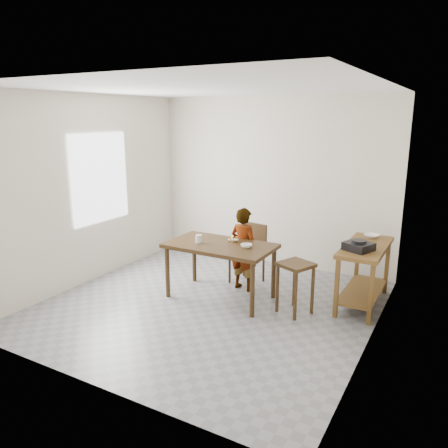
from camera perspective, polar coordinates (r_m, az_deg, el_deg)
The scene contains 17 objects.
floor at distance 5.77m, azimuth -1.97°, elevation -10.72°, with size 4.00×4.00×0.04m, color gray.
ceiling at distance 5.26m, azimuth -2.23°, elevation 17.54°, with size 4.00×4.00×0.04m, color white.
wall_back at distance 7.13m, azimuth 6.39°, elevation 5.47°, with size 4.00×0.04×2.70m, color beige.
wall_front at distance 3.82m, azimuth -18.01°, elevation -2.53°, with size 4.00×0.04×2.70m, color beige.
wall_left at distance 6.61m, azimuth -17.28°, elevation 4.27°, with size 0.04×4.00×2.70m, color beige.
wall_right at distance 4.66m, azimuth 19.68°, elevation 0.23°, with size 0.04×4.00×2.70m, color beige.
window_pane at distance 6.69m, azimuth -15.84°, elevation 5.78°, with size 0.02×1.10×1.30m, color silver.
dining_table at distance 5.86m, azimuth -0.48°, elevation -6.14°, with size 1.40×0.80×0.75m, color #372410, non-canonical shape.
prep_counter at distance 5.92m, azimuth 17.76°, elevation -6.38°, with size 0.50×1.20×0.80m, color brown, non-canonical shape.
child at distance 6.08m, azimuth 2.59°, elevation -3.29°, with size 0.43×0.28×1.18m, color white.
dining_chair at distance 6.38m, azimuth 3.00°, elevation -3.96°, with size 0.42×0.42×0.86m, color #372410, non-canonical shape.
stool at distance 5.51m, azimuth 9.25°, elevation -8.24°, with size 0.37×0.37×0.65m, color #372410, non-canonical shape.
glass_tumbler at distance 5.80m, azimuth -3.31°, elevation -1.94°, with size 0.08×0.08×0.11m, color silver.
small_bowl at distance 5.59m, azimuth 2.93°, elevation -2.86°, with size 0.15×0.15×0.05m, color white.
banana at distance 5.84m, azimuth 1.20°, elevation -2.06°, with size 0.16×0.11×0.06m, color #E0C54A, non-canonical shape.
serving_bowl at distance 6.18m, azimuth 18.73°, elevation -1.48°, with size 0.19×0.19×0.05m, color white.
gas_burner at distance 5.55m, azimuth 17.18°, elevation -2.80°, with size 0.30×0.30×0.10m, color black.
Camera 1 is at (2.73, -4.48, 2.39)m, focal length 35.00 mm.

